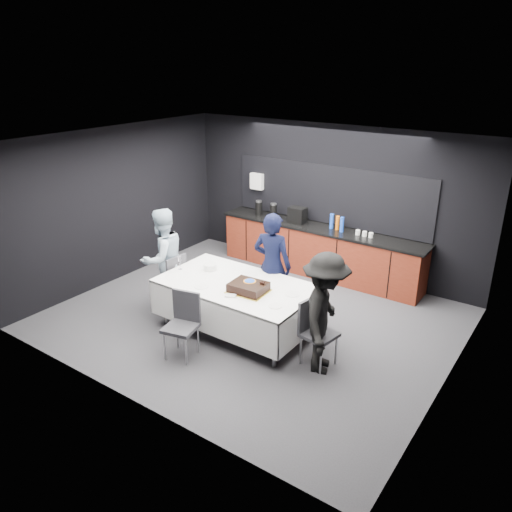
{
  "coord_description": "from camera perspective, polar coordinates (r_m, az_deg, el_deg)",
  "views": [
    {
      "loc": [
        4.08,
        -5.73,
        3.91
      ],
      "look_at": [
        0.0,
        0.1,
        1.05
      ],
      "focal_mm": 35.0,
      "sensor_mm": 36.0,
      "label": 1
    }
  ],
  "objects": [
    {
      "name": "ground",
      "position": [
        8.05,
        -0.41,
        -7.17
      ],
      "size": [
        6.0,
        6.0,
        0.0
      ],
      "primitive_type": "plane",
      "color": "#3C3B40",
      "rests_on": "ground"
    },
    {
      "name": "chair_left",
      "position": [
        8.3,
        -9.51,
        -2.43
      ],
      "size": [
        0.44,
        0.44,
        0.92
      ],
      "color": "#323237",
      "rests_on": "ground"
    },
    {
      "name": "cake_assembly",
      "position": [
        7.12,
        -0.87,
        -3.6
      ],
      "size": [
        0.57,
        0.48,
        0.17
      ],
      "color": "yellow",
      "rests_on": "party_table"
    },
    {
      "name": "person_center",
      "position": [
        7.81,
        1.86,
        -1.1
      ],
      "size": [
        0.69,
        0.51,
        1.72
      ],
      "primitive_type": "imported",
      "rotation": [
        0.0,
        0.0,
        3.31
      ],
      "color": "black",
      "rests_on": "ground"
    },
    {
      "name": "loose_plate_near",
      "position": [
        7.33,
        -6.26,
        -3.49
      ],
      "size": [
        0.2,
        0.2,
        0.01
      ],
      "primitive_type": "cylinder",
      "color": "white",
      "rests_on": "party_table"
    },
    {
      "name": "plate_stack",
      "position": [
        7.87,
        -5.29,
        -1.25
      ],
      "size": [
        0.21,
        0.21,
        0.1
      ],
      "primitive_type": "cylinder",
      "color": "white",
      "rests_on": "party_table"
    },
    {
      "name": "loose_plate_right_a",
      "position": [
        7.09,
        4.16,
        -4.35
      ],
      "size": [
        0.21,
        0.21,
        0.01
      ],
      "primitive_type": "cylinder",
      "color": "white",
      "rests_on": "party_table"
    },
    {
      "name": "kitchenette",
      "position": [
        9.56,
        7.21,
        1.07
      ],
      "size": [
        4.1,
        0.64,
        2.05
      ],
      "color": "#5F1D0F",
      "rests_on": "ground"
    },
    {
      "name": "loose_plate_right_b",
      "position": [
        6.75,
        2.21,
        -5.72
      ],
      "size": [
        0.19,
        0.19,
        0.01
      ],
      "primitive_type": "cylinder",
      "color": "white",
      "rests_on": "party_table"
    },
    {
      "name": "person_left",
      "position": [
        8.28,
        -10.59,
        -0.28
      ],
      "size": [
        0.74,
        0.9,
        1.68
      ],
      "primitive_type": "imported",
      "rotation": [
        0.0,
        0.0,
        -1.71
      ],
      "color": "#A7C0D2",
      "rests_on": "ground"
    },
    {
      "name": "chair_right",
      "position": [
        6.79,
        6.73,
        -8.08
      ],
      "size": [
        0.48,
        0.48,
        0.92
      ],
      "color": "#323237",
      "rests_on": "ground"
    },
    {
      "name": "champagne_flute",
      "position": [
        7.91,
        -8.72,
        -0.45
      ],
      "size": [
        0.06,
        0.06,
        0.22
      ],
      "color": "white",
      "rests_on": "party_table"
    },
    {
      "name": "loose_plate_far",
      "position": [
        7.7,
        -0.57,
        -2.08
      ],
      "size": [
        0.21,
        0.21,
        0.01
      ],
      "primitive_type": "cylinder",
      "color": "white",
      "rests_on": "party_table"
    },
    {
      "name": "room_shell",
      "position": [
        7.33,
        -0.45,
        5.63
      ],
      "size": [
        6.04,
        5.04,
        2.82
      ],
      "color": "white",
      "rests_on": "ground"
    },
    {
      "name": "person_right",
      "position": [
        6.52,
        7.85,
        -6.54
      ],
      "size": [
        0.93,
        1.21,
        1.66
      ],
      "primitive_type": "imported",
      "rotation": [
        0.0,
        0.0,
        1.9
      ],
      "color": "black",
      "rests_on": "ground"
    },
    {
      "name": "fork_pile",
      "position": [
        7.01,
        -2.93,
        -4.55
      ],
      "size": [
        0.18,
        0.15,
        0.02
      ],
      "primitive_type": "cube",
      "rotation": [
        0.0,
        0.0,
        0.42
      ],
      "color": "white",
      "rests_on": "party_table"
    },
    {
      "name": "party_table",
      "position": [
        7.47,
        -2.2,
        -4.09
      ],
      "size": [
        2.32,
        1.32,
        0.78
      ],
      "color": "#99999E",
      "rests_on": "ground"
    },
    {
      "name": "chair_near",
      "position": [
        6.99,
        -8.31,
        -7.22
      ],
      "size": [
        0.5,
        0.5,
        0.92
      ],
      "color": "#323237",
      "rests_on": "ground"
    }
  ]
}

